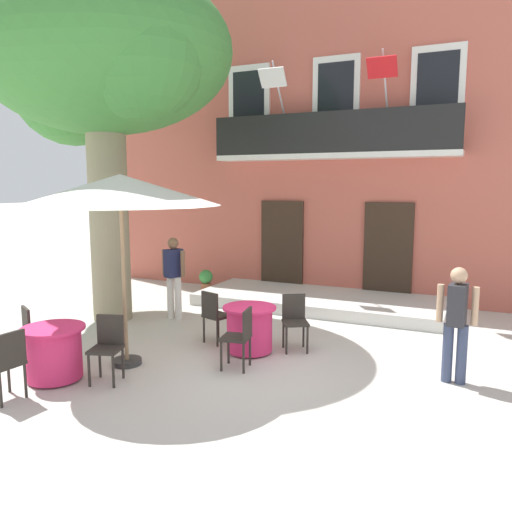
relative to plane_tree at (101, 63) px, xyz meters
The scene contains 16 objects.
ground_plane 6.50m from the plane_tree, 17.47° to the right, with size 120.00×120.00×0.00m, color beige.
building_facade 6.88m from the plane_tree, 58.07° to the left, with size 13.00×5.09×7.50m.
entrance_step_platform 6.61m from the plane_tree, 36.71° to the left, with size 5.39×2.17×0.25m, color silver.
plane_tree is the anchor object (origin of this frame).
cafe_table_near_tree 5.67m from the plane_tree, 62.81° to the right, with size 0.86×0.86×0.76m.
cafe_chair_near_tree_0 5.26m from the plane_tree, 72.82° to the right, with size 0.54×0.54×0.91m.
cafe_chair_near_tree_1 6.00m from the plane_tree, 67.69° to the right, with size 0.44×0.44×0.91m.
cafe_chair_near_tree_2 5.64m from the plane_tree, 50.20° to the right, with size 0.50×0.50×0.91m.
cafe_table_middle 5.82m from the plane_tree, 12.40° to the right, with size 0.86×0.86×0.76m.
cafe_chair_middle_0 6.07m from the plane_tree, ahead, with size 0.55×0.55×0.91m.
cafe_chair_middle_1 5.28m from the plane_tree, 12.38° to the right, with size 0.51×0.51×0.91m.
cafe_chair_middle_2 5.98m from the plane_tree, 22.08° to the right, with size 0.46×0.46×0.91m.
cafe_umbrella 3.74m from the plane_tree, 45.19° to the right, with size 2.90×2.90×2.85m.
ground_planter_left 5.55m from the plane_tree, 79.72° to the left, with size 0.34×0.34×0.57m.
pedestrian_near_entrance 4.27m from the plane_tree, 21.07° to the left, with size 0.53×0.40×1.65m.
pedestrian_mid_plaza 7.78m from the plane_tree, ahead, with size 0.53×0.36×1.61m.
Camera 1 is at (2.86, -6.62, 2.70)m, focal length 35.15 mm.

